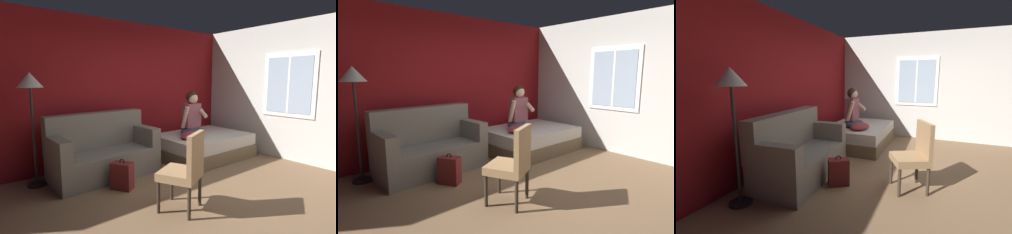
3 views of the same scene
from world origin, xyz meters
The scene contains 11 objects.
ground_plane centered at (0.00, 0.00, 0.00)m, with size 40.00×40.00×0.00m, color brown.
wall_back_accent centered at (0.00, 2.50, 1.35)m, with size 9.94×0.16×2.70m, color maroon.
wall_side_with_window centered at (2.55, 0.01, 1.35)m, with size 0.19×6.23×2.70m.
bed centered at (1.28, 1.54, 0.24)m, with size 1.83×1.34×0.48m.
couch centered at (-0.79, 1.82, 0.39)m, with size 1.74×0.90×1.04m.
side_chair centered at (-0.51, 0.09, 0.53)m, with size 0.62×0.62×0.98m.
person_seated centered at (1.03, 1.60, 0.84)m, with size 0.56×0.49×0.88m.
backpack centered at (-0.80, 1.13, 0.19)m, with size 0.34×0.35×0.46m.
throw_pillow centered at (0.80, 1.35, 0.55)m, with size 0.48×0.36×0.14m, color #993338.
cell_phone centered at (0.75, 1.38, 0.48)m, with size 0.07×0.14×0.01m, color black.
floor_lamp centered at (-1.77, 2.05, 1.43)m, with size 0.36×0.36×1.70m.
Camera 1 is at (-2.55, -2.16, 1.60)m, focal length 28.00 mm.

